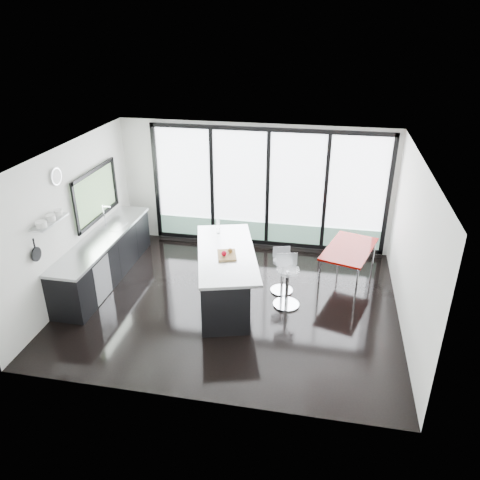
% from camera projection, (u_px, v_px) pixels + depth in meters
% --- Properties ---
extents(floor, '(6.00, 5.00, 0.00)m').
position_uv_depth(floor, '(232.00, 302.00, 8.70)').
color(floor, black).
rests_on(floor, ground).
extents(ceiling, '(6.00, 5.00, 0.00)m').
position_uv_depth(ceiling, '(230.00, 155.00, 7.48)').
color(ceiling, white).
rests_on(ceiling, wall_back).
extents(wall_back, '(6.00, 0.09, 2.80)m').
position_uv_depth(wall_back, '(266.00, 194.00, 10.28)').
color(wall_back, silver).
rests_on(wall_back, ground).
extents(wall_front, '(6.00, 0.00, 2.80)m').
position_uv_depth(wall_front, '(190.00, 316.00, 5.88)').
color(wall_front, silver).
rests_on(wall_front, ground).
extents(wall_left, '(0.26, 5.00, 2.80)m').
position_uv_depth(wall_left, '(79.00, 207.00, 8.77)').
color(wall_left, silver).
rests_on(wall_left, ground).
extents(wall_right, '(0.00, 5.00, 2.80)m').
position_uv_depth(wall_right, '(412.00, 249.00, 7.58)').
color(wall_right, silver).
rests_on(wall_right, ground).
extents(counter_cabinets, '(0.69, 3.24, 1.36)m').
position_uv_depth(counter_cabinets, '(104.00, 257.00, 9.31)').
color(counter_cabinets, black).
rests_on(counter_cabinets, floor).
extents(island, '(1.64, 2.59, 1.28)m').
position_uv_depth(island, '(222.00, 275.00, 8.60)').
color(island, black).
rests_on(island, floor).
extents(bar_stool_near, '(0.58, 0.58, 0.76)m').
position_uv_depth(bar_stool_near, '(287.00, 287.00, 8.44)').
color(bar_stool_near, silver).
rests_on(bar_stool_near, floor).
extents(bar_stool_far, '(0.54, 0.54, 0.68)m').
position_uv_depth(bar_stool_far, '(282.00, 276.00, 8.90)').
color(bar_stool_far, silver).
rests_on(bar_stool_far, floor).
extents(red_table, '(1.18, 1.59, 0.76)m').
position_uv_depth(red_table, '(347.00, 265.00, 9.19)').
color(red_table, '#6F0400').
rests_on(red_table, floor).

